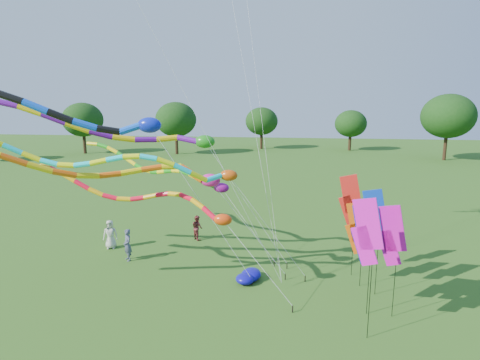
# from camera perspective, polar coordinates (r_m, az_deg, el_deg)

# --- Properties ---
(ground) EXTENTS (160.00, 160.00, 0.00)m
(ground) POSITION_cam_1_polar(r_m,az_deg,el_deg) (15.89, -4.29, -20.98)
(ground) COLOR #285D18
(ground) RESTS_ON ground
(tree_ring) EXTENTS (120.71, 113.10, 9.65)m
(tree_ring) POSITION_cam_1_polar(r_m,az_deg,el_deg) (16.25, -3.33, 0.26)
(tree_ring) COLOR #382314
(tree_ring) RESTS_ON ground
(tube_kite_red) EXTENTS (11.91, 2.40, 6.00)m
(tube_kite_red) POSITION_cam_1_polar(r_m,az_deg,el_deg) (18.25, -12.30, -2.70)
(tube_kite_red) COLOR black
(tube_kite_red) RESTS_ON ground
(tube_kite_orange) EXTENTS (14.81, 5.41, 7.79)m
(tube_kite_orange) POSITION_cam_1_polar(r_m,az_deg,el_deg) (17.59, -19.60, 1.76)
(tube_kite_orange) COLOR black
(tube_kite_orange) RESTS_ON ground
(tube_kite_purple) EXTENTS (17.89, 2.90, 9.32)m
(tube_kite_purple) POSITION_cam_1_polar(r_m,az_deg,el_deg) (20.22, -20.90, 7.32)
(tube_kite_purple) COLOR black
(tube_kite_purple) RESTS_ON ground
(tube_kite_blue) EXTENTS (16.75, 3.16, 9.84)m
(tube_kite_blue) POSITION_cam_1_polar(r_m,az_deg,el_deg) (18.68, -27.57, 8.88)
(tube_kite_blue) COLOR black
(tube_kite_blue) RESTS_ON ground
(tube_kite_cyan) EXTENTS (12.56, 3.87, 7.58)m
(tube_kite_cyan) POSITION_cam_1_polar(r_m,az_deg,el_deg) (17.04, -13.64, 1.97)
(tube_kite_cyan) COLOR black
(tube_kite_cyan) RESTS_ON ground
(tube_kite_green) EXTENTS (12.09, 4.69, 6.40)m
(tube_kite_green) POSITION_cam_1_polar(r_m,az_deg,el_deg) (23.53, -10.21, 1.27)
(tube_kite_green) COLOR black
(tube_kite_green) RESTS_ON ground
(banner_pole_magenta_a) EXTENTS (1.11, 0.49, 5.24)m
(banner_pole_magenta_a) POSITION_cam_1_polar(r_m,az_deg,el_deg) (14.69, 17.60, -7.13)
(banner_pole_magenta_a) COLOR black
(banner_pole_magenta_a) RESTS_ON ground
(banner_pole_blue_a) EXTENTS (1.10, 0.52, 4.59)m
(banner_pole_blue_a) POSITION_cam_1_polar(r_m,az_deg,el_deg) (16.55, 17.38, -7.38)
(banner_pole_blue_a) COLOR black
(banner_pole_blue_a) RESTS_ON ground
(banner_pole_magenta_b) EXTENTS (1.10, 0.52, 4.59)m
(banner_pole_magenta_b) POSITION_cam_1_polar(r_m,az_deg,el_deg) (16.67, 20.73, -7.44)
(banner_pole_magenta_b) COLOR black
(banner_pole_magenta_b) RESTS_ON ground
(banner_pole_orange) EXTENTS (1.15, 0.32, 4.04)m
(banner_pole_orange) POSITION_cam_1_polar(r_m,az_deg,el_deg) (19.05, 16.36, -6.58)
(banner_pole_orange) COLOR black
(banner_pole_orange) RESTS_ON ground
(banner_pole_red) EXTENTS (1.16, 0.08, 5.08)m
(banner_pole_red) POSITION_cam_1_polar(r_m,az_deg,el_deg) (19.79, 15.40, -2.76)
(banner_pole_red) COLOR black
(banner_pole_red) RESTS_ON ground
(banner_pole_blue_b) EXTENTS (1.14, 0.39, 4.80)m
(banner_pole_blue_b) POSITION_cam_1_polar(r_m,az_deg,el_deg) (18.23, 18.54, -5.02)
(banner_pole_blue_b) COLOR black
(banner_pole_blue_b) RESTS_ON ground
(blue_nylon_heap) EXTENTS (1.56, 1.25, 0.47)m
(blue_nylon_heap) POSITION_cam_1_polar(r_m,az_deg,el_deg) (19.58, 1.93, -13.69)
(blue_nylon_heap) COLOR #0F0B96
(blue_nylon_heap) RESTS_ON ground
(person_a) EXTENTS (0.94, 0.75, 1.69)m
(person_a) POSITION_cam_1_polar(r_m,az_deg,el_deg) (24.59, -17.97, -7.37)
(person_a) COLOR beige
(person_a) RESTS_ON ground
(person_b) EXTENTS (0.73, 0.75, 1.73)m
(person_b) POSITION_cam_1_polar(r_m,az_deg,el_deg) (22.54, -15.71, -8.89)
(person_b) COLOR #474A63
(person_b) RESTS_ON ground
(person_c) EXTENTS (0.93, 0.94, 1.53)m
(person_c) POSITION_cam_1_polar(r_m,az_deg,el_deg) (25.03, -6.11, -6.72)
(person_c) COLOR maroon
(person_c) RESTS_ON ground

